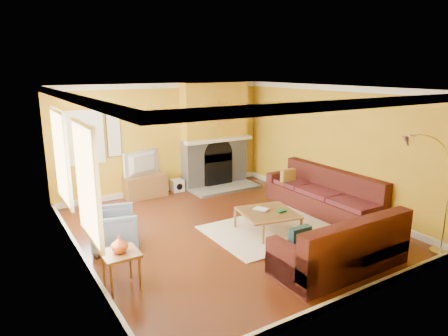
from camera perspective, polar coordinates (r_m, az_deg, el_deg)
floor at (r=7.88m, az=0.53°, el=-8.75°), size 5.50×6.00×0.02m
ceiling at (r=7.28m, az=0.58°, el=11.41°), size 5.50×6.00×0.02m
wall_back at (r=10.09m, az=-8.63°, el=4.20°), size 5.50×0.02×2.70m
wall_front at (r=5.27m, az=18.39°, el=-5.45°), size 5.50×0.02×2.70m
wall_left at (r=6.47m, az=-20.59°, el=-2.05°), size 0.02×6.00×2.70m
wall_right at (r=9.21m, az=15.27°, el=2.93°), size 0.02×6.00×2.70m
baseboard at (r=7.86m, az=0.54°, el=-8.28°), size 5.50×6.00×0.12m
crown_molding at (r=7.28m, az=0.58°, el=10.86°), size 5.50×6.00×0.12m
window_left_near at (r=7.69m, az=-22.35°, el=1.39°), size 0.06×1.22×1.72m
window_left_far at (r=5.87m, az=-19.16°, el=-1.99°), size 0.06×1.22×1.72m
window_back at (r=9.44m, az=-19.22°, el=4.14°), size 0.82×0.06×1.22m
wall_art at (r=9.60m, az=-15.48°, el=4.87°), size 0.34×0.04×1.14m
fireplace at (r=10.50m, az=-1.37°, el=4.74°), size 1.80×0.40×2.70m
mantel at (r=10.31m, az=-0.69°, el=4.01°), size 1.92×0.22×0.08m
hearth at (r=10.34m, az=0.21°, el=-2.92°), size 1.80×0.70×0.06m
sunburst at (r=10.22m, az=-0.73°, el=7.88°), size 0.70×0.04×0.70m
rug at (r=7.88m, az=6.75°, el=-8.74°), size 2.40×1.80×0.02m
sectional_sofa at (r=7.81m, az=10.66°, el=-5.61°), size 3.22×3.89×0.90m
coffee_table at (r=7.76m, az=6.25°, el=-7.56°), size 1.18×1.18×0.40m
media_console at (r=9.86m, az=-11.16°, el=-2.55°), size 1.00×0.45×0.55m
tv at (r=9.72m, az=-11.31°, el=0.67°), size 1.01×0.46×0.59m
subwoofer at (r=10.25m, az=-6.73°, el=-2.48°), size 0.30×0.30×0.30m
armchair at (r=7.22m, az=-15.46°, el=-8.36°), size 0.93×0.92×0.71m
side_table at (r=5.99m, az=-14.47°, el=-13.95°), size 0.50×0.50×0.55m
vase at (r=5.82m, az=-14.71°, el=-10.47°), size 0.25×0.25×0.25m
book at (r=7.68m, az=4.94°, el=-6.10°), size 0.29×0.33×0.03m
arc_lamp at (r=6.99m, az=27.16°, el=-4.05°), size 1.35×0.36×2.12m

